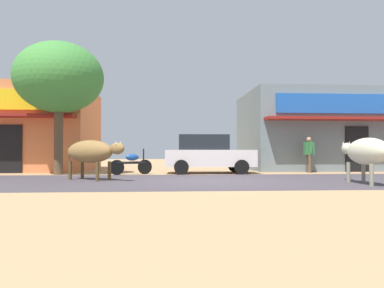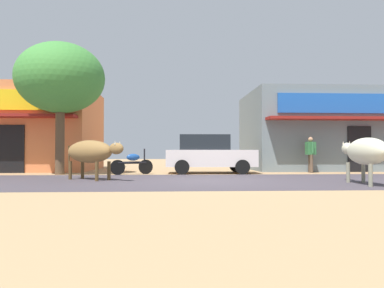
% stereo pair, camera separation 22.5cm
% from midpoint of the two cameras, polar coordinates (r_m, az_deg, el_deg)
% --- Properties ---
extents(ground, '(80.00, 80.00, 0.00)m').
position_cam_midpoint_polar(ground, '(12.41, 1.72, -5.38)').
color(ground, tan).
extents(asphalt_road, '(72.00, 6.69, 0.00)m').
position_cam_midpoint_polar(asphalt_road, '(12.41, 1.72, -5.37)').
color(asphalt_road, '#453E45').
rests_on(asphalt_road, ground).
extents(storefront_left_cafe, '(8.25, 6.65, 4.09)m').
position_cam_midpoint_polar(storefront_left_cafe, '(21.76, -25.44, 1.93)').
color(storefront_left_cafe, '#E47D4A').
rests_on(storefront_left_cafe, ground).
extents(storefront_right_club, '(7.10, 6.65, 4.03)m').
position_cam_midpoint_polar(storefront_right_club, '(21.77, 16.93, 1.78)').
color(storefront_right_club, slate).
rests_on(storefront_right_club, ground).
extents(roadside_tree, '(3.56, 3.56, 5.35)m').
position_cam_midpoint_polar(roadside_tree, '(16.88, -19.23, 9.09)').
color(roadside_tree, brown).
rests_on(roadside_tree, ground).
extents(parked_hatchback_car, '(3.83, 2.08, 1.64)m').
position_cam_midpoint_polar(parked_hatchback_car, '(16.76, 1.90, -1.42)').
color(parked_hatchback_car, silver).
rests_on(parked_hatchback_car, ground).
extents(parked_motorcycle, '(1.66, 0.86, 1.05)m').
position_cam_midpoint_polar(parked_motorcycle, '(16.00, -9.19, -2.76)').
color(parked_motorcycle, black).
rests_on(parked_motorcycle, ground).
extents(cow_near_brown, '(2.30, 2.01, 1.30)m').
position_cam_midpoint_polar(cow_near_brown, '(13.10, -15.03, -1.12)').
color(cow_near_brown, olive).
rests_on(cow_near_brown, ground).
extents(cow_far_dark, '(0.81, 2.90, 1.31)m').
position_cam_midpoint_polar(cow_far_dark, '(12.01, 23.58, -1.04)').
color(cow_far_dark, beige).
rests_on(cow_far_dark, ground).
extents(pedestrian_by_shop, '(0.43, 0.61, 1.58)m').
position_cam_midpoint_polar(pedestrian_by_shop, '(18.02, 16.37, -1.10)').
color(pedestrian_by_shop, brown).
rests_on(pedestrian_by_shop, ground).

